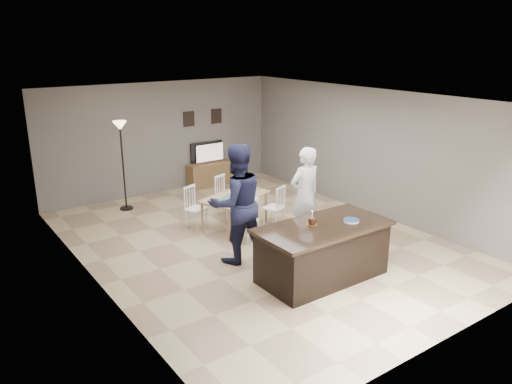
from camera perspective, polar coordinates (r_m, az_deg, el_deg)
floor at (r=9.49m, az=0.08°, el=-5.69°), size 8.00×8.00×0.00m
room_shell at (r=8.97m, az=0.09°, el=4.21°), size 8.00×8.00×8.00m
kitchen_island at (r=8.03m, az=7.60°, el=-6.76°), size 2.15×1.10×0.90m
tv_console at (r=13.02m, az=-5.25°, el=2.06°), size 1.20×0.40×0.60m
television at (r=12.94m, az=-5.47°, el=4.53°), size 0.91×0.12×0.53m
tv_screen_glow at (r=12.87m, az=-5.30°, el=4.50°), size 0.78×0.00×0.78m
picture_frames at (r=12.87m, az=-6.09°, el=8.46°), size 1.10×0.02×0.38m
doorway at (r=5.79m, az=-10.99°, el=-8.10°), size 0.00×2.10×2.65m
woman at (r=9.30m, az=5.60°, el=-0.33°), size 0.66×0.44×1.81m
man at (r=8.39m, az=-2.23°, el=-1.34°), size 1.10×0.91×2.06m
birthday_cake at (r=7.85m, az=6.42°, el=-3.34°), size 0.15×0.15×0.24m
plate_stack at (r=8.08m, az=10.85°, el=-3.23°), size 0.25×0.25×0.04m
dining_table at (r=10.03m, az=-2.41°, el=-1.06°), size 1.81×1.96×0.86m
floor_lamp at (r=11.23m, az=-15.16°, el=5.58°), size 0.30×0.30×1.99m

